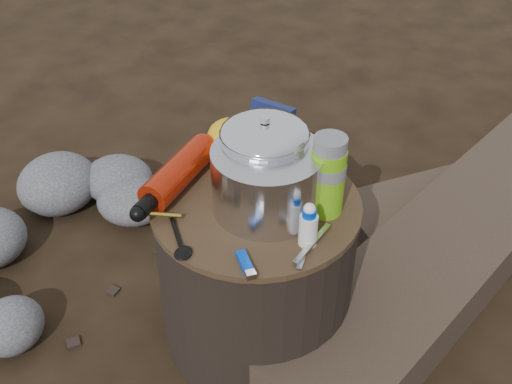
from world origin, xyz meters
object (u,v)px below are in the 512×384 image
(fuel_bottle, at_px, (178,173))
(log_main, at_px, (483,215))
(camping_pot, at_px, (265,158))
(thermos, at_px, (328,176))
(travel_mug, at_px, (304,162))
(stump, at_px, (256,271))

(fuel_bottle, bearing_deg, log_main, 45.51)
(camping_pot, height_order, thermos, camping_pot)
(fuel_bottle, bearing_deg, travel_mug, 28.35)
(log_main, relative_size, thermos, 10.01)
(thermos, height_order, travel_mug, thermos)
(camping_pot, relative_size, fuel_bottle, 0.64)
(camping_pot, distance_m, fuel_bottle, 0.22)
(log_main, distance_m, fuel_bottle, 1.05)
(stump, relative_size, thermos, 2.53)
(stump, distance_m, fuel_bottle, 0.33)
(stump, distance_m, thermos, 0.36)
(thermos, bearing_deg, stump, -171.22)
(camping_pot, bearing_deg, thermos, -5.87)
(log_main, xyz_separation_m, camping_pot, (-0.54, -0.57, 0.47))
(travel_mug, bearing_deg, log_main, 46.80)
(fuel_bottle, xyz_separation_m, travel_mug, (0.28, 0.11, 0.02))
(camping_pot, xyz_separation_m, travel_mug, (0.08, 0.07, -0.04))
(thermos, xyz_separation_m, travel_mug, (-0.08, 0.09, -0.04))
(log_main, xyz_separation_m, travel_mug, (-0.47, -0.50, 0.43))
(thermos, bearing_deg, log_main, 56.28)
(thermos, bearing_deg, camping_pot, 174.13)
(camping_pot, bearing_deg, stump, -99.09)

